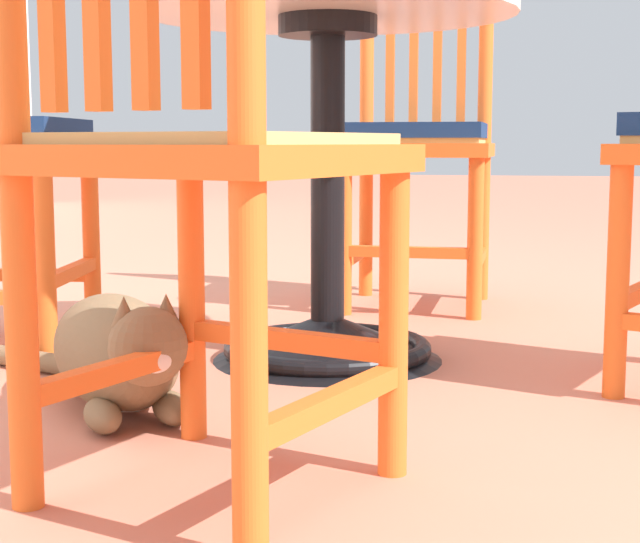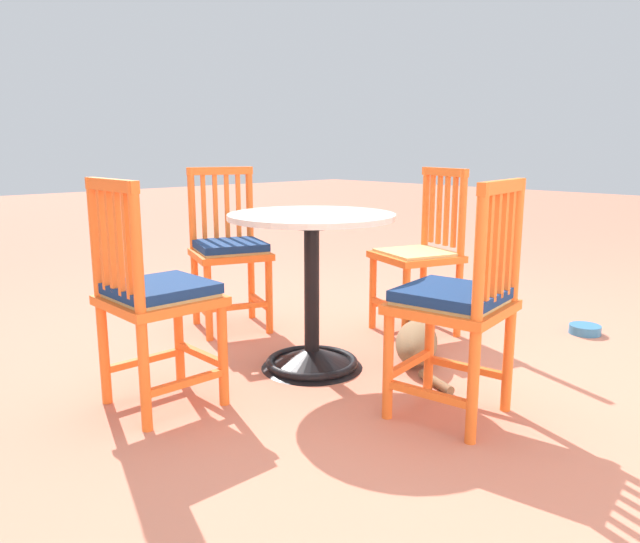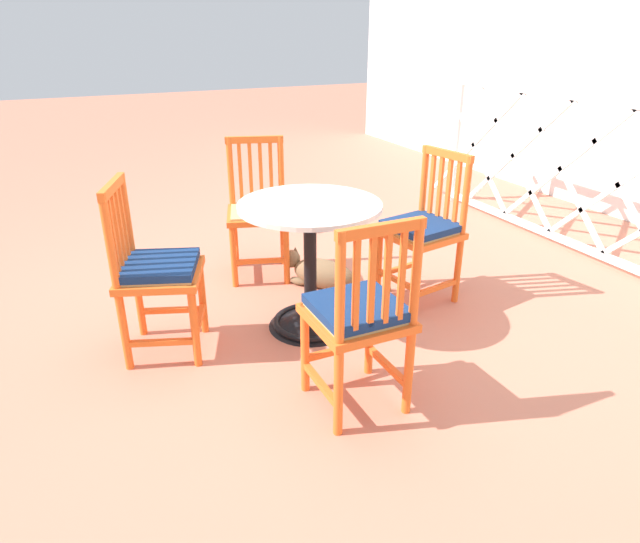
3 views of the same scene
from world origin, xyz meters
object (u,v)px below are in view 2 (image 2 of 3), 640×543
tabby_cat (417,340)px  cafe_table (312,309)px  orange_chair_by_planter (229,251)px  pet_water_bowl (585,329)px  orange_chair_at_corner (420,256)px  orange_chair_tucked_in (457,304)px  orange_chair_near_fence (155,298)px

tabby_cat → cafe_table: bearing=-30.4°
orange_chair_by_planter → pet_water_bowl: orange_chair_by_planter is taller
orange_chair_at_corner → orange_chair_tucked_in: bearing=44.5°
orange_chair_by_planter → orange_chair_tucked_in: 1.57m
orange_chair_at_corner → pet_water_bowl: 1.01m
orange_chair_at_corner → tabby_cat: size_ratio=1.58×
orange_chair_near_fence → tabby_cat: orange_chair_near_fence is taller
orange_chair_near_fence → pet_water_bowl: size_ratio=5.36×
orange_chair_by_planter → orange_chair_tucked_in: same height
orange_chair_tucked_in → pet_water_bowl: orange_chair_tucked_in is taller
orange_chair_tucked_in → pet_water_bowl: 1.49m
cafe_table → orange_chair_tucked_in: bearing=92.9°
orange_chair_at_corner → cafe_table: bearing=0.7°
orange_chair_near_fence → pet_water_bowl: (-2.20, 0.76, -0.42)m
cafe_table → orange_chair_at_corner: 0.84m
cafe_table → orange_chair_at_corner: orange_chair_at_corner is taller
orange_chair_near_fence → orange_chair_by_planter: bearing=-140.2°
orange_chair_tucked_in → cafe_table: bearing=-87.1°
orange_chair_near_fence → orange_chair_tucked_in: (-0.77, 0.87, 0.00)m
orange_chair_at_corner → pet_water_bowl: size_ratio=5.36×
tabby_cat → orange_chair_by_planter: bearing=-71.7°
pet_water_bowl → orange_chair_tucked_in: bearing=4.1°
orange_chair_near_fence → orange_chair_at_corner: same height
orange_chair_near_fence → tabby_cat: bearing=162.7°
orange_chair_near_fence → tabby_cat: size_ratio=1.58×
orange_chair_tucked_in → tabby_cat: bearing=-130.2°
tabby_cat → pet_water_bowl: (-1.01, 0.39, -0.07)m
cafe_table → tabby_cat: 0.56m
orange_chair_near_fence → orange_chair_at_corner: (-1.56, 0.09, -0.01)m
cafe_table → orange_chair_at_corner: size_ratio=0.83×
orange_chair_at_corner → orange_chair_near_fence: bearing=-3.4°
orange_chair_at_corner → tabby_cat: 0.57m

